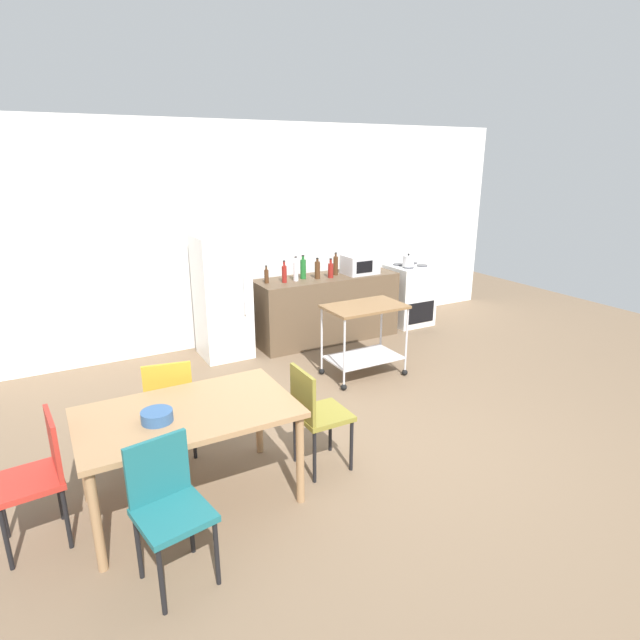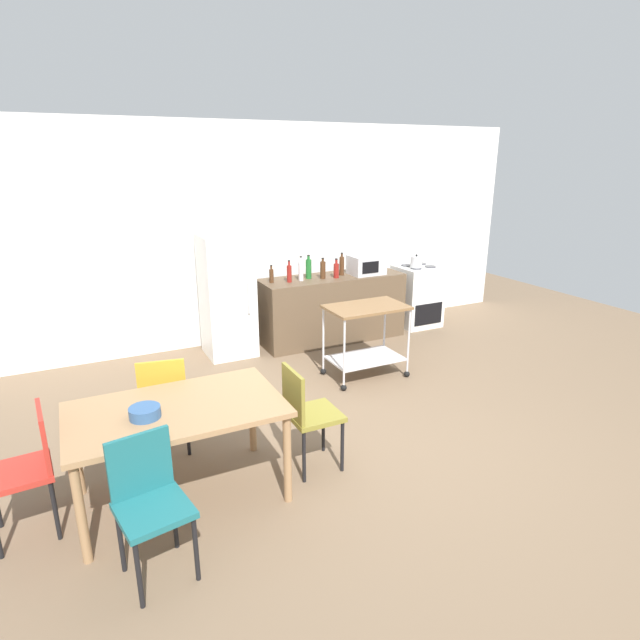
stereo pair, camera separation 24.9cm
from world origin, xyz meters
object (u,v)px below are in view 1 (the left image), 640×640
Objects in this scene: bottle_olive_oil at (296,271)px; fruit_bowl at (157,416)px; chair_olive at (316,411)px; bottle_wine at (336,265)px; refrigerator at (222,297)px; bottle_sparkling_water at (317,270)px; microwave at (360,264)px; bottle_soda at (303,269)px; bottle_vinegar at (266,276)px; bottle_soy_sauce at (284,274)px; bottle_hot_sauce at (331,270)px; dining_table at (188,420)px; stove_oven at (409,295)px; chair_teal at (168,503)px; chair_mustard at (169,400)px; kettle at (408,261)px; chair_red at (38,472)px; kitchen_cart at (364,329)px.

bottle_olive_oil is 3.59m from fruit_bowl.
bottle_wine reaches higher than chair_olive.
refrigerator is 5.54× the size of bottle_sparkling_water.
bottle_sparkling_water reaches higher than microwave.
refrigerator is 3.37× the size of microwave.
bottle_soda is at bearing 152.57° from bottle_sparkling_water.
bottle_vinegar reaches higher than chair_olive.
bottle_soy_sauce is 1.10× the size of bottle_hot_sauce.
stove_oven is (4.10, 2.67, -0.22)m from dining_table.
bottle_sparkling_water reaches higher than chair_teal.
bottle_soy_sauce reaches higher than stove_oven.
chair_mustard is at bearing 52.11° from chair_olive.
bottle_hot_sauce reaches higher than bottle_vinegar.
bottle_olive_oil is at bearing 176.38° from bottle_sparkling_water.
refrigerator is 4.81× the size of bottle_olive_oil.
chair_mustard is at bearing -148.97° from microwave.
kettle is at bearing -4.81° from bottle_wine.
bottle_sparkling_water is at bearing 39.16° from chair_teal.
chair_olive is 1.00× the size of chair_teal.
bottle_wine is at bearing 179.98° from stove_oven.
refrigerator is 1.14m from bottle_soda.
dining_table is 0.71m from chair_mustard.
bottle_soy_sauce is at bearing -20.28° from bottle_vinegar.
refrigerator is at bearing 174.79° from microwave.
chair_red is at bearing 169.39° from fruit_bowl.
microwave reaches higher than bottle_vinegar.
microwave is (3.12, 1.87, 0.51)m from chair_mustard.
chair_olive is 1.25m from fruit_bowl.
chair_teal is 3.87× the size of bottle_vinegar.
stove_oven reaches higher than chair_mustard.
stove_oven is at bearing 32.33° from fruit_bowl.
bottle_wine is at bearing 42.14° from fruit_bowl.
bottle_vinegar is at bearing -15.93° from chair_olive.
bottle_olive_oil is 0.16m from bottle_soda.
chair_mustard is at bearing -119.83° from refrigerator.
chair_olive is 3.40× the size of bottle_hot_sauce.
chair_olive and chair_teal have the same top height.
dining_table is 4.66× the size of bottle_olive_oil.
bottle_sparkling_water is (-1.62, -0.07, 0.57)m from stove_oven.
stove_oven is 2.92m from refrigerator.
kitchen_cart is (3.36, 1.26, 0.05)m from chair_red.
kitchen_cart is 2.05m from kettle.
microwave reaches higher than chair_olive.
fruit_bowl is at bearing -126.00° from bottle_vinegar.
fruit_bowl is (-3.35, -2.63, -0.24)m from microwave.
bottle_soda reaches higher than bottle_wine.
kitchen_cart is (1.20, -1.41, -0.20)m from refrigerator.
bottle_hot_sauce is (0.35, -0.13, -0.03)m from bottle_soda.
refrigerator is at bearing 173.50° from bottle_vinegar.
microwave is at bearing 179.80° from kettle.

